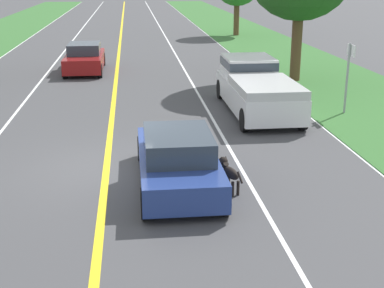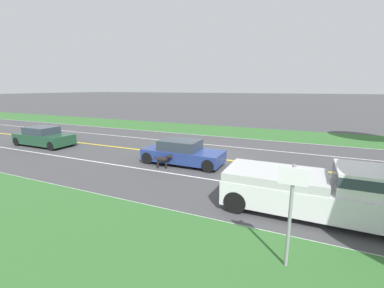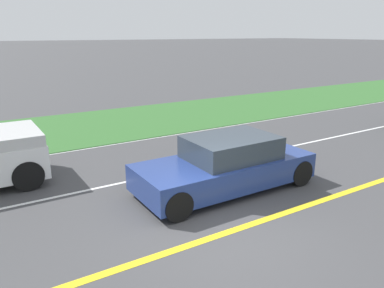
# 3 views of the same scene
# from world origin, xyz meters

# --- Properties ---
(ground_plane) EXTENTS (400.00, 400.00, 0.00)m
(ground_plane) POSITION_xyz_m (0.00, 0.00, 0.00)
(ground_plane) COLOR #424244
(centre_divider_line) EXTENTS (0.18, 160.00, 0.01)m
(centre_divider_line) POSITION_xyz_m (0.00, 0.00, 0.00)
(centre_divider_line) COLOR yellow
(centre_divider_line) RESTS_ON ground
(lane_edge_line_right) EXTENTS (0.14, 160.00, 0.01)m
(lane_edge_line_right) POSITION_xyz_m (7.00, 0.00, 0.00)
(lane_edge_line_right) COLOR white
(lane_edge_line_right) RESTS_ON ground
(lane_dash_same_dir) EXTENTS (0.10, 160.00, 0.01)m
(lane_dash_same_dir) POSITION_xyz_m (3.50, 0.00, 0.00)
(lane_dash_same_dir) COLOR white
(lane_dash_same_dir) RESTS_ON ground
(grass_verge_right) EXTENTS (6.00, 160.00, 0.03)m
(grass_verge_right) POSITION_xyz_m (10.00, 0.00, 0.01)
(grass_verge_right) COLOR #33662D
(grass_verge_right) RESTS_ON ground
(ego_car) EXTENTS (1.85, 4.49, 1.35)m
(ego_car) POSITION_xyz_m (1.76, -1.30, 0.63)
(ego_car) COLOR navy
(ego_car) RESTS_ON ground
(dog) EXTENTS (0.45, 1.08, 0.77)m
(dog) POSITION_xyz_m (2.91, -1.83, 0.48)
(dog) COLOR black
(dog) RESTS_ON ground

